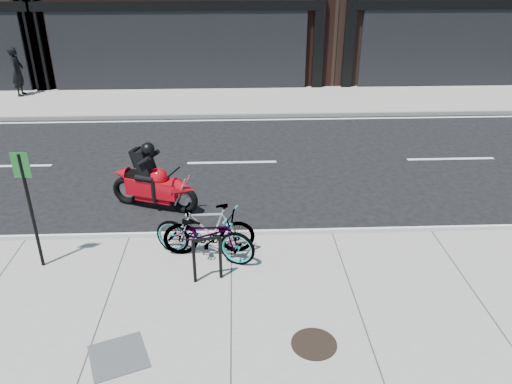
{
  "coord_description": "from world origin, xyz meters",
  "views": [
    {
      "loc": [
        0.13,
        -10.43,
        5.24
      ],
      "look_at": [
        0.5,
        -1.64,
        0.9
      ],
      "focal_mm": 35.0,
      "sensor_mm": 36.0,
      "label": 1
    }
  ],
  "objects_px": {
    "motorcycle": "(157,183)",
    "utility_grate": "(118,356)",
    "sign_post": "(29,201)",
    "manhole_cover": "(314,344)",
    "bicycle_front": "(204,233)",
    "pedestrian": "(17,71)",
    "bicycle_rear": "(209,229)",
    "bike_rack": "(207,255)"
  },
  "relations": [
    {
      "from": "bicycle_rear",
      "to": "sign_post",
      "type": "xyz_separation_m",
      "value": [
        -2.96,
        -0.27,
        0.78
      ]
    },
    {
      "from": "bike_rack",
      "to": "bicycle_rear",
      "type": "xyz_separation_m",
      "value": [
        -0.01,
        0.82,
        0.01
      ]
    },
    {
      "from": "motorcycle",
      "to": "bicycle_front",
      "type": "bearing_deg",
      "value": -42.07
    },
    {
      "from": "utility_grate",
      "to": "sign_post",
      "type": "distance_m",
      "value": 3.19
    },
    {
      "from": "bike_rack",
      "to": "utility_grate",
      "type": "distance_m",
      "value": 2.16
    },
    {
      "from": "utility_grate",
      "to": "motorcycle",
      "type": "bearing_deg",
      "value": 90.6
    },
    {
      "from": "bicycle_rear",
      "to": "pedestrian",
      "type": "height_order",
      "value": "pedestrian"
    },
    {
      "from": "bicycle_rear",
      "to": "pedestrian",
      "type": "distance_m",
      "value": 13.6
    },
    {
      "from": "bicycle_front",
      "to": "pedestrian",
      "type": "bearing_deg",
      "value": 54.32
    },
    {
      "from": "bicycle_front",
      "to": "sign_post",
      "type": "bearing_deg",
      "value": 113.38
    },
    {
      "from": "motorcycle",
      "to": "utility_grate",
      "type": "relative_size",
      "value": 2.66
    },
    {
      "from": "bicycle_rear",
      "to": "manhole_cover",
      "type": "relative_size",
      "value": 2.54
    },
    {
      "from": "bicycle_front",
      "to": "bicycle_rear",
      "type": "height_order",
      "value": "bicycle_front"
    },
    {
      "from": "bike_rack",
      "to": "motorcycle",
      "type": "bearing_deg",
      "value": 113.02
    },
    {
      "from": "bicycle_front",
      "to": "motorcycle",
      "type": "xyz_separation_m",
      "value": [
        -1.14,
        2.19,
        -0.01
      ]
    },
    {
      "from": "motorcycle",
      "to": "pedestrian",
      "type": "bearing_deg",
      "value": 145.23
    },
    {
      "from": "bicycle_front",
      "to": "sign_post",
      "type": "distance_m",
      "value": 2.99
    },
    {
      "from": "pedestrian",
      "to": "utility_grate",
      "type": "height_order",
      "value": "pedestrian"
    },
    {
      "from": "bicycle_rear",
      "to": "manhole_cover",
      "type": "height_order",
      "value": "bicycle_rear"
    },
    {
      "from": "motorcycle",
      "to": "utility_grate",
      "type": "bearing_deg",
      "value": -69.0
    },
    {
      "from": "bicycle_rear",
      "to": "manhole_cover",
      "type": "distance_m",
      "value": 2.95
    },
    {
      "from": "sign_post",
      "to": "motorcycle",
      "type": "bearing_deg",
      "value": 56.12
    },
    {
      "from": "utility_grate",
      "to": "sign_post",
      "type": "xyz_separation_m",
      "value": [
        -1.79,
        2.3,
        1.28
      ]
    },
    {
      "from": "utility_grate",
      "to": "bicycle_front",
      "type": "bearing_deg",
      "value": 65.82
    },
    {
      "from": "utility_grate",
      "to": "manhole_cover",
      "type": "bearing_deg",
      "value": 2.66
    },
    {
      "from": "bicycle_rear",
      "to": "motorcycle",
      "type": "height_order",
      "value": "motorcycle"
    },
    {
      "from": "pedestrian",
      "to": "utility_grate",
      "type": "bearing_deg",
      "value": -158.0
    },
    {
      "from": "bike_rack",
      "to": "pedestrian",
      "type": "xyz_separation_m",
      "value": [
        -7.62,
        12.08,
        0.41
      ]
    },
    {
      "from": "motorcycle",
      "to": "pedestrian",
      "type": "height_order",
      "value": "pedestrian"
    },
    {
      "from": "bike_rack",
      "to": "motorcycle",
      "type": "distance_m",
      "value": 3.12
    },
    {
      "from": "sign_post",
      "to": "manhole_cover",
      "type": "bearing_deg",
      "value": -22.38
    },
    {
      "from": "utility_grate",
      "to": "sign_post",
      "type": "height_order",
      "value": "sign_post"
    },
    {
      "from": "pedestrian",
      "to": "sign_post",
      "type": "bearing_deg",
      "value": -161.02
    },
    {
      "from": "motorcycle",
      "to": "utility_grate",
      "type": "height_order",
      "value": "motorcycle"
    },
    {
      "from": "pedestrian",
      "to": "bicycle_front",
      "type": "bearing_deg",
      "value": -149.52
    },
    {
      "from": "manhole_cover",
      "to": "motorcycle",
      "type": "bearing_deg",
      "value": 121.96
    },
    {
      "from": "manhole_cover",
      "to": "utility_grate",
      "type": "bearing_deg",
      "value": -177.34
    },
    {
      "from": "bike_rack",
      "to": "sign_post",
      "type": "height_order",
      "value": "sign_post"
    },
    {
      "from": "bicycle_rear",
      "to": "utility_grate",
      "type": "distance_m",
      "value": 2.86
    },
    {
      "from": "pedestrian",
      "to": "utility_grate",
      "type": "distance_m",
      "value": 15.28
    },
    {
      "from": "bike_rack",
      "to": "sign_post",
      "type": "distance_m",
      "value": 3.12
    },
    {
      "from": "bike_rack",
      "to": "pedestrian",
      "type": "bearing_deg",
      "value": 122.26
    }
  ]
}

